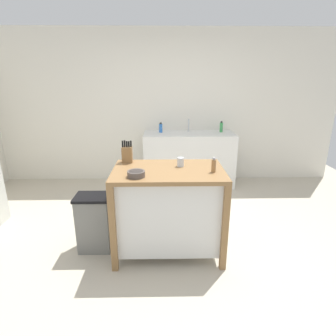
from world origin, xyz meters
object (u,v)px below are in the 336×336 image
object	(u,v)px
trash_bin	(94,222)
bottle_dish_soap	(161,128)
knife_block	(127,154)
bottle_spray_cleaner	(221,127)
pepper_grinder	(214,165)
bowl_stoneware_deep	(136,174)
drinking_cup	(181,162)
sink_faucet	(189,125)
kitchen_island	(168,207)

from	to	relation	value
trash_bin	bottle_dish_soap	xyz separation A→B (m)	(0.71, 2.01, 0.68)
knife_block	bottle_spray_cleaner	world-z (taller)	knife_block
trash_bin	bottle_spray_cleaner	size ratio (longest dim) A/B	3.41
pepper_grinder	bottle_spray_cleaner	size ratio (longest dim) A/B	0.81
trash_bin	bottle_dish_soap	distance (m)	2.24
knife_block	pepper_grinder	world-z (taller)	knife_block
bowl_stoneware_deep	trash_bin	world-z (taller)	bowl_stoneware_deep
drinking_cup	trash_bin	size ratio (longest dim) A/B	0.15
sink_faucet	bowl_stoneware_deep	bearing A→B (deg)	-106.61
bottle_dish_soap	bottle_spray_cleaner	bearing A→B (deg)	0.94
bowl_stoneware_deep	trash_bin	distance (m)	0.85
knife_block	drinking_cup	distance (m)	0.59
kitchen_island	sink_faucet	bearing A→B (deg)	79.51
knife_block	kitchen_island	bearing A→B (deg)	-30.45
knife_block	sink_faucet	distance (m)	2.04
trash_bin	sink_faucet	size ratio (longest dim) A/B	2.86
knife_block	bottle_spray_cleaner	xyz separation A→B (m)	(1.39, 1.82, -0.02)
bowl_stoneware_deep	bottle_spray_cleaner	xyz separation A→B (m)	(1.25, 2.28, 0.04)
kitchen_island	sink_faucet	world-z (taller)	sink_faucet
kitchen_island	knife_block	bearing A→B (deg)	149.55
pepper_grinder	sink_faucet	bearing A→B (deg)	91.11
knife_block	bottle_spray_cleaner	distance (m)	2.29
bowl_stoneware_deep	bottle_spray_cleaner	world-z (taller)	bottle_spray_cleaner
knife_block	pepper_grinder	xyz separation A→B (m)	(0.87, -0.35, -0.02)
trash_bin	bottle_spray_cleaner	distance (m)	2.77
bowl_stoneware_deep	drinking_cup	size ratio (longest dim) A/B	1.76
bowl_stoneware_deep	pepper_grinder	bearing A→B (deg)	9.32
trash_bin	bottle_dish_soap	world-z (taller)	bottle_dish_soap
sink_faucet	bottle_spray_cleaner	bearing A→B (deg)	-4.88
knife_block	bottle_spray_cleaner	bearing A→B (deg)	52.61
bowl_stoneware_deep	bottle_dish_soap	size ratio (longest dim) A/B	0.98
pepper_grinder	drinking_cup	bearing A→B (deg)	148.49
bowl_stoneware_deep	sink_faucet	bearing A→B (deg)	73.39
kitchen_island	trash_bin	xyz separation A→B (m)	(-0.80, 0.04, -0.20)
bowl_stoneware_deep	kitchen_island	bearing A→B (deg)	34.67
trash_bin	bottle_dish_soap	bearing A→B (deg)	70.58
kitchen_island	bowl_stoneware_deep	distance (m)	0.57
bottle_dish_soap	drinking_cup	bearing A→B (deg)	-83.71
knife_block	trash_bin	bearing A→B (deg)	-149.10
sink_faucet	bottle_spray_cleaner	distance (m)	0.56
bowl_stoneware_deep	pepper_grinder	xyz separation A→B (m)	(0.74, 0.12, 0.04)
kitchen_island	pepper_grinder	size ratio (longest dim) A/B	7.42
pepper_grinder	bottle_dish_soap	size ratio (longest dim) A/B	0.90
knife_block	pepper_grinder	bearing A→B (deg)	-21.58
knife_block	trash_bin	world-z (taller)	knife_block
pepper_grinder	sink_faucet	distance (m)	2.21
pepper_grinder	sink_faucet	xyz separation A→B (m)	(-0.04, 2.21, 0.03)
knife_block	bowl_stoneware_deep	size ratio (longest dim) A/B	1.47
bottle_dish_soap	bottle_spray_cleaner	xyz separation A→B (m)	(1.04, 0.02, 0.01)
kitchen_island	bottle_spray_cleaner	world-z (taller)	bottle_spray_cleaner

